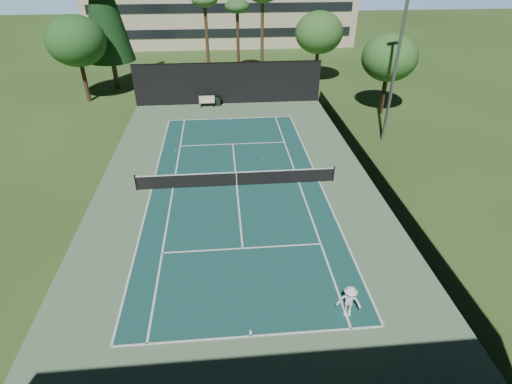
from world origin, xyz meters
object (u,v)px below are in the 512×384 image
(tennis_ball_b, at_px, (179,157))
(trash_bin, at_px, (218,101))
(tennis_ball_d, at_px, (175,151))
(tennis_ball_a, at_px, (161,342))
(tennis_ball_c, at_px, (263,158))
(park_bench, at_px, (207,101))
(tennis_net, at_px, (236,178))
(player, at_px, (349,301))

(tennis_ball_b, xyz_separation_m, trash_bin, (3.00, 11.05, 0.45))
(tennis_ball_d, relative_size, trash_bin, 0.08)
(tennis_ball_a, distance_m, trash_bin, 27.45)
(tennis_ball_c, height_order, tennis_ball_d, same)
(tennis_ball_a, distance_m, tennis_ball_c, 16.57)
(tennis_ball_b, relative_size, tennis_ball_d, 0.84)
(tennis_ball_a, bearing_deg, park_bench, 87.03)
(tennis_ball_c, bearing_deg, tennis_ball_d, 164.54)
(park_bench, distance_m, trash_bin, 1.11)
(tennis_ball_b, bearing_deg, trash_bin, 74.82)
(tennis_ball_b, distance_m, tennis_ball_d, 1.16)
(tennis_ball_c, xyz_separation_m, trash_bin, (-3.14, 11.76, 0.44))
(tennis_ball_a, bearing_deg, tennis_net, 73.35)
(player, height_order, park_bench, player)
(tennis_net, bearing_deg, park_bench, 97.95)
(player, xyz_separation_m, park_bench, (-6.30, 26.44, -0.24))
(tennis_ball_a, distance_m, park_bench, 27.22)
(tennis_net, bearing_deg, trash_bin, 93.84)
(tennis_ball_a, distance_m, tennis_ball_b, 16.29)
(tennis_ball_b, bearing_deg, tennis_net, -47.59)
(player, relative_size, park_bench, 1.05)
(tennis_ball_a, height_order, trash_bin, trash_bin)
(player, height_order, tennis_ball_d, player)
(park_bench, bearing_deg, player, -76.61)
(park_bench, bearing_deg, tennis_ball_d, -103.10)
(tennis_ball_a, relative_size, tennis_ball_c, 0.84)
(park_bench, height_order, trash_bin, park_bench)
(tennis_ball_d, bearing_deg, player, -62.75)
(tennis_net, relative_size, tennis_ball_c, 179.65)
(tennis_net, height_order, tennis_ball_b, tennis_net)
(park_bench, bearing_deg, tennis_ball_b, -99.90)
(tennis_ball_b, height_order, park_bench, park_bench)
(tennis_net, relative_size, trash_bin, 13.65)
(tennis_net, relative_size, park_bench, 8.60)
(player, distance_m, tennis_ball_d, 18.74)
(tennis_ball_b, height_order, tennis_ball_d, tennis_ball_d)
(player, relative_size, trash_bin, 1.67)
(tennis_net, distance_m, tennis_ball_a, 12.39)
(player, bearing_deg, tennis_ball_d, 132.94)
(tennis_ball_c, xyz_separation_m, park_bench, (-4.24, 11.60, 0.51))
(player, height_order, tennis_ball_b, player)
(tennis_net, height_order, tennis_ball_d, tennis_net)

